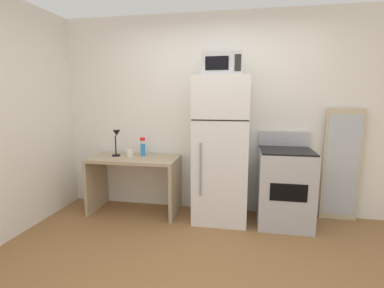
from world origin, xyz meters
TOP-DOWN VIEW (x-y plane):
  - ground_plane at (0.00, 0.00)m, footprint 12.00×12.00m
  - wall_back_white at (0.00, 1.70)m, footprint 5.00×0.10m
  - desk at (-1.10, 1.34)m, footprint 1.16×0.57m
  - desk_lamp at (-1.35, 1.38)m, footprint 0.14×0.12m
  - coffee_mug at (-1.17, 1.38)m, footprint 0.08×0.08m
  - spray_bottle at (-1.02, 1.48)m, footprint 0.06×0.06m
  - refrigerator at (0.04, 1.34)m, footprint 0.65×0.61m
  - microwave at (0.04, 1.31)m, footprint 0.46×0.35m
  - oven_range at (0.81, 1.33)m, footprint 0.62×0.61m
  - leaning_mirror at (1.52, 1.59)m, footprint 0.44×0.03m

SIDE VIEW (x-z plane):
  - ground_plane at x=0.00m, z-range 0.00..0.00m
  - oven_range at x=0.81m, z-range -0.08..1.02m
  - desk at x=-1.10m, z-range 0.15..0.90m
  - leaning_mirror at x=1.52m, z-range 0.00..1.40m
  - coffee_mug at x=-1.17m, z-range 0.75..0.84m
  - spray_bottle at x=-1.02m, z-range 0.72..0.97m
  - refrigerator at x=0.04m, z-range 0.00..1.77m
  - desk_lamp at x=-1.35m, z-range 0.81..1.17m
  - wall_back_white at x=0.00m, z-range 0.00..2.60m
  - microwave at x=0.04m, z-range 1.77..2.03m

